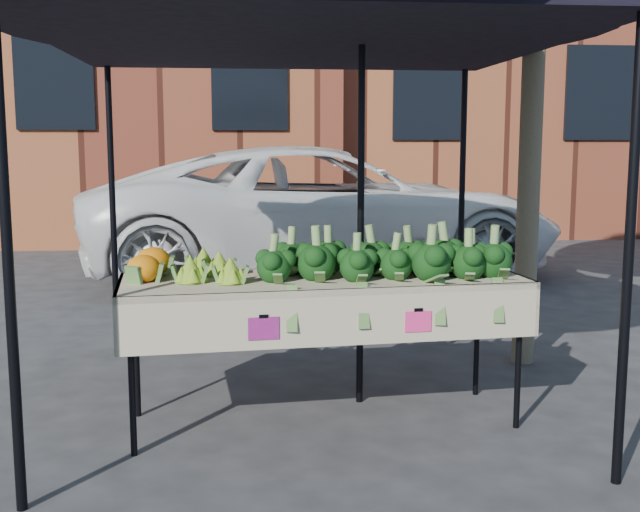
{
  "coord_description": "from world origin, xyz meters",
  "views": [
    {
      "loc": [
        -0.65,
        -4.69,
        1.7
      ],
      "look_at": [
        -0.17,
        0.1,
        1.0
      ],
      "focal_mm": 43.94,
      "sensor_mm": 36.0,
      "label": 1
    }
  ],
  "objects_px": {
    "canopy": "(305,194)",
    "vehicle": "(323,37)",
    "table": "(323,350)",
    "street_tree": "(534,42)"
  },
  "relations": [
    {
      "from": "canopy",
      "to": "vehicle",
      "type": "relative_size",
      "value": 0.53
    },
    {
      "from": "canopy",
      "to": "vehicle",
      "type": "distance_m",
      "value": 5.1
    },
    {
      "from": "table",
      "to": "vehicle",
      "type": "bearing_deg",
      "value": 84.1
    },
    {
      "from": "vehicle",
      "to": "street_tree",
      "type": "relative_size",
      "value": 1.22
    },
    {
      "from": "street_tree",
      "to": "canopy",
      "type": "bearing_deg",
      "value": -157.39
    },
    {
      "from": "canopy",
      "to": "vehicle",
      "type": "xyz_separation_m",
      "value": [
        0.61,
        4.8,
        1.61
      ]
    },
    {
      "from": "table",
      "to": "vehicle",
      "type": "relative_size",
      "value": 0.41
    },
    {
      "from": "table",
      "to": "vehicle",
      "type": "distance_m",
      "value": 5.84
    },
    {
      "from": "table",
      "to": "street_tree",
      "type": "relative_size",
      "value": 0.5
    },
    {
      "from": "vehicle",
      "to": "table",
      "type": "bearing_deg",
      "value": 168.2
    }
  ]
}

